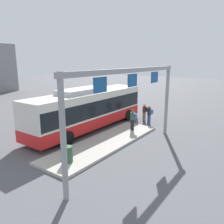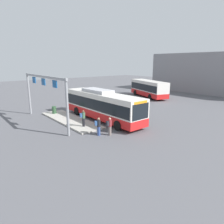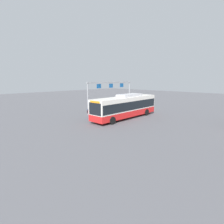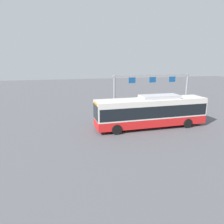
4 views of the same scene
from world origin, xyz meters
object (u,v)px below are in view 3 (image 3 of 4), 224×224
object	(u,v)px
person_waiting_mid	(103,109)
person_waiting_near	(89,114)
bus_main	(126,106)
person_boarding	(89,113)
trash_bin	(131,107)

from	to	relation	value
person_waiting_mid	person_waiting_near	bearing A→B (deg)	-63.73
bus_main	person_waiting_near	xyz separation A→B (m)	(4.69, -2.63, -0.92)
person_waiting_near	person_waiting_mid	world-z (taller)	person_waiting_mid
bus_main	person_boarding	size ratio (longest dim) A/B	7.13
person_waiting_mid	trash_bin	size ratio (longest dim) A/B	1.86
bus_main	person_boarding	xyz separation A→B (m)	(4.07, -3.43, -0.92)
person_boarding	person_waiting_near	bearing A→B (deg)	-16.24
bus_main	person_waiting_mid	xyz separation A→B (m)	(1.30, -3.34, -0.76)
bus_main	person_waiting_mid	size ratio (longest dim) A/B	7.13
person_waiting_near	trash_bin	xyz separation A→B (m)	(-10.39, -0.75, -0.28)
bus_main	trash_bin	xyz separation A→B (m)	(-5.70, -3.38, -1.20)
bus_main	person_waiting_near	bearing A→B (deg)	-29.73
person_boarding	person_waiting_mid	size ratio (longest dim) A/B	1.00
person_waiting_near	trash_bin	world-z (taller)	person_waiting_near
person_boarding	trash_bin	distance (m)	9.78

